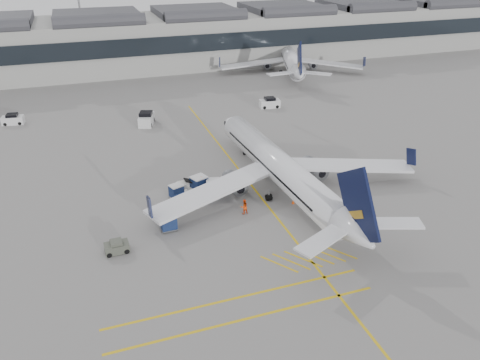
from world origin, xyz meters
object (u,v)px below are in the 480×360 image
object	(u,v)px
belt_loader	(190,188)
baggage_cart_a	(213,186)
airliner_main	(281,169)
ramp_agent_b	(244,207)
ramp_agent_a	(202,184)
pushback_tug	(117,247)

from	to	relation	value
belt_loader	baggage_cart_a	world-z (taller)	belt_loader
airliner_main	ramp_agent_b	distance (m)	7.08
ramp_agent_b	ramp_agent_a	bearing A→B (deg)	-73.67
pushback_tug	airliner_main	bearing A→B (deg)	15.39
airliner_main	belt_loader	xyz separation A→B (m)	(-10.15, 3.03, -2.29)
ramp_agent_a	ramp_agent_b	size ratio (longest dim) A/B	1.15
baggage_cart_a	ramp_agent_a	bearing A→B (deg)	163.58
baggage_cart_a	ramp_agent_a	distance (m)	1.27
belt_loader	ramp_agent_b	world-z (taller)	belt_loader
ramp_agent_a	pushback_tug	size ratio (longest dim) A/B	0.86
belt_loader	ramp_agent_a	xyz separation A→B (m)	(1.44, -0.39, 0.47)
belt_loader	baggage_cart_a	size ratio (longest dim) A/B	2.29
airliner_main	ramp_agent_a	size ratio (longest dim) A/B	18.23
pushback_tug	ramp_agent_a	bearing A→B (deg)	37.29
baggage_cart_a	ramp_agent_b	world-z (taller)	ramp_agent_b
baggage_cart_a	pushback_tug	xyz separation A→B (m)	(-11.76, -8.21, -0.35)
belt_loader	ramp_agent_a	world-z (taller)	ramp_agent_a
airliner_main	belt_loader	bearing A→B (deg)	160.58
ramp_agent_a	pushback_tug	distance (m)	13.87
airliner_main	pushback_tug	size ratio (longest dim) A/B	15.75
belt_loader	pushback_tug	size ratio (longest dim) A/B	1.90
airliner_main	baggage_cart_a	world-z (taller)	airliner_main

